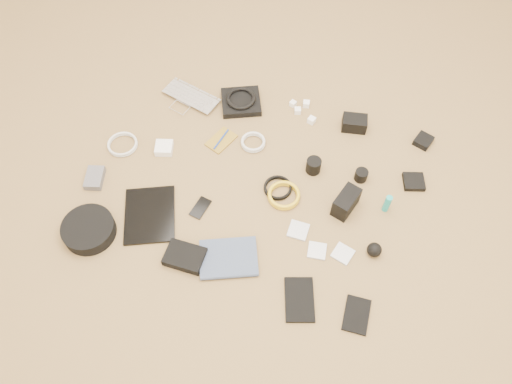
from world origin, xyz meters
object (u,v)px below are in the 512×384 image
(dslr_camera, at_px, (354,123))
(headphone_case, at_px, (89,230))
(tablet, at_px, (150,215))
(laptop, at_px, (186,102))
(paperback, at_px, (230,278))
(phone, at_px, (200,208))

(dslr_camera, xyz_separation_m, headphone_case, (-0.92, -0.90, -0.00))
(headphone_case, bearing_deg, tablet, 37.65)
(headphone_case, bearing_deg, laptop, 82.66)
(paperback, bearing_deg, laptop, 9.98)
(laptop, distance_m, dslr_camera, 0.82)
(tablet, height_order, headphone_case, headphone_case)
(tablet, height_order, phone, tablet)
(laptop, height_order, phone, laptop)
(dslr_camera, height_order, headphone_case, dslr_camera)
(laptop, bearing_deg, tablet, -66.94)
(tablet, relative_size, paperback, 1.18)
(dslr_camera, relative_size, paperback, 0.49)
(dslr_camera, xyz_separation_m, tablet, (-0.72, -0.74, -0.03))
(phone, distance_m, headphone_case, 0.47)
(dslr_camera, relative_size, tablet, 0.42)
(dslr_camera, distance_m, paperback, 0.96)
(dslr_camera, relative_size, headphone_case, 0.52)
(tablet, distance_m, phone, 0.22)
(tablet, bearing_deg, headphone_case, -166.09)
(tablet, xyz_separation_m, phone, (0.19, 0.10, -0.00))
(headphone_case, height_order, paperback, headphone_case)
(dslr_camera, distance_m, headphone_case, 1.28)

